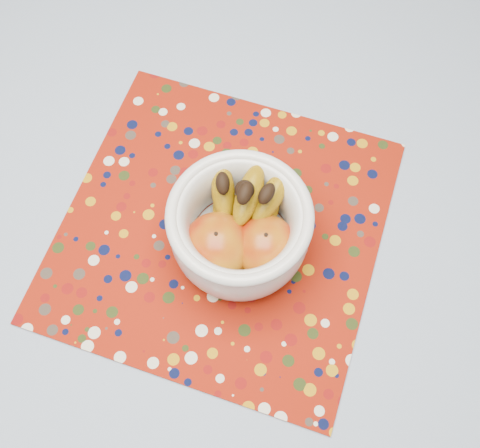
# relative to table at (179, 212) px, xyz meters

# --- Properties ---
(table) EXTENTS (1.20, 1.20, 0.75)m
(table) POSITION_rel_table_xyz_m (0.00, 0.00, 0.00)
(table) COLOR brown
(table) RESTS_ON ground
(tablecloth) EXTENTS (1.32, 1.32, 0.01)m
(tablecloth) POSITION_rel_table_xyz_m (0.00, 0.00, 0.08)
(tablecloth) COLOR #657EA8
(tablecloth) RESTS_ON table
(placemat) EXTENTS (0.54, 0.54, 0.00)m
(placemat) POSITION_rel_table_xyz_m (0.08, -0.06, 0.09)
(placemat) COLOR maroon
(placemat) RESTS_ON tablecloth
(fruit_bowl) EXTENTS (0.19, 0.19, 0.14)m
(fruit_bowl) POSITION_rel_table_xyz_m (0.11, -0.08, 0.16)
(fruit_bowl) COLOR silver
(fruit_bowl) RESTS_ON placemat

